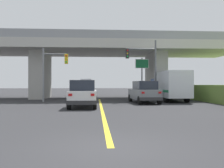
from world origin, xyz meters
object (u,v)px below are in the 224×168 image
at_px(box_truck, 170,86).
at_px(suv_lead, 83,94).
at_px(traffic_signal_farside, 52,68).
at_px(suv_crossing, 144,92).
at_px(highway_sign, 142,69).
at_px(semi_truck_distant, 87,85).
at_px(traffic_signal_nearside, 146,63).

bearing_deg(box_truck, suv_lead, -143.68).
xyz_separation_m(suv_lead, traffic_signal_farside, (-3.37, 5.84, 2.35)).
height_order(suv_crossing, highway_sign, highway_sign).
distance_m(traffic_signal_farside, highway_sign, 10.58).
bearing_deg(traffic_signal_farside, suv_crossing, -12.37).
bearing_deg(semi_truck_distant, box_truck, -71.82).
relative_size(box_truck, semi_truck_distant, 1.10).
bearing_deg(highway_sign, semi_truck_distant, 106.15).
distance_m(suv_crossing, highway_sign, 6.63).
height_order(traffic_signal_nearside, traffic_signal_farside, traffic_signal_nearside).
relative_size(suv_lead, suv_crossing, 0.94).
distance_m(suv_lead, semi_truck_distant, 35.78).
relative_size(suv_lead, traffic_signal_nearside, 0.76).
xyz_separation_m(suv_crossing, box_truck, (3.16, 2.39, 0.58)).
bearing_deg(traffic_signal_farside, suv_lead, -60.03).
relative_size(suv_lead, traffic_signal_farside, 0.89).
distance_m(suv_lead, traffic_signal_nearside, 8.62).
distance_m(box_truck, semi_truck_distant, 31.00).
height_order(box_truck, traffic_signal_farside, traffic_signal_farside).
relative_size(traffic_signal_nearside, traffic_signal_farside, 1.16).
distance_m(suv_crossing, semi_truck_distant, 32.50).
distance_m(suv_lead, suv_crossing, 6.68).
height_order(suv_lead, box_truck, box_truck).
bearing_deg(traffic_signal_nearside, traffic_signal_farside, 178.36).
xyz_separation_m(suv_crossing, traffic_signal_nearside, (0.53, 1.66, 2.80)).
height_order(suv_crossing, semi_truck_distant, semi_truck_distant).
distance_m(box_truck, highway_sign, 4.71).
bearing_deg(suv_crossing, highway_sign, 76.61).
xyz_separation_m(traffic_signal_farside, semi_truck_distant, (2.27, 29.91, -1.83)).
bearing_deg(traffic_signal_farside, box_truck, 2.20).
distance_m(suv_crossing, box_truck, 4.00).
relative_size(suv_crossing, box_truck, 0.67).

